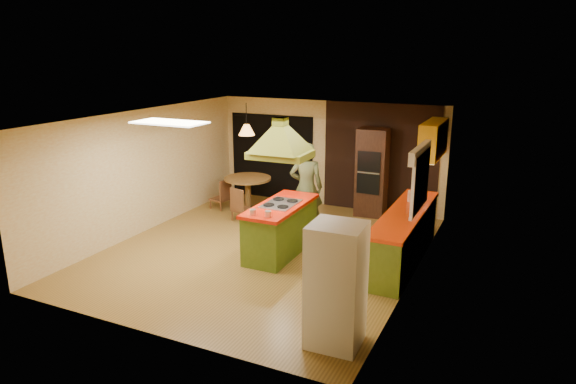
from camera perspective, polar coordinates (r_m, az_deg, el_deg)
The scene contains 21 objects.
ground at distance 9.70m, azimuth -2.55°, elevation -6.46°, with size 6.50×6.50×0.00m, color olive.
room_walls at distance 9.31m, azimuth -2.65°, elevation 0.69°, with size 5.50×6.50×6.50m.
ceiling_plane at distance 9.07m, azimuth -2.75°, elevation 8.35°, with size 6.50×6.50×0.00m, color silver.
brick_panel at distance 11.81m, azimuth 10.16°, elevation 3.66°, with size 2.64×0.03×2.50m, color #381E14.
nook_opening at distance 12.82m, azimuth -1.83°, elevation 3.91°, with size 2.20×0.03×2.10m, color black.
right_counter at distance 9.28m, azimuth 12.75°, elevation -4.83°, with size 0.62×3.05×0.92m.
upper_cabinets at distance 10.41m, azimuth 15.87°, elevation 5.65°, with size 0.34×1.40×0.70m, color yellow.
window_right at distance 8.68m, azimuth 14.55°, elevation 2.66°, with size 0.12×1.35×1.06m.
fluor_panel at distance 8.67m, azimuth -13.02°, elevation 7.53°, with size 1.20×0.60×0.03m, color white.
kitchen_island at distance 9.43m, azimuth -0.81°, elevation -4.04°, with size 0.76×1.88×0.95m.
range_hood at distance 8.99m, azimuth -0.85°, elevation 6.69°, with size 1.06×0.78×0.79m.
man at distance 10.43m, azimuth 2.04°, elevation 0.50°, with size 0.68×0.44×1.86m, color #484D29.
refrigerator at distance 6.51m, azimuth 5.36°, elevation -10.30°, with size 0.66×0.63×1.61m, color white.
wall_oven at distance 11.62m, azimuth 9.33°, elevation 2.18°, with size 0.68×0.62×1.97m.
dining_table at distance 11.86m, azimuth -4.48°, elevation 0.51°, with size 1.07×1.07×0.80m.
chair_left at distance 12.19m, azimuth -7.55°, elevation -0.18°, with size 0.39×0.39×0.71m, color brown, non-canonical shape.
chair_near at distance 11.25m, azimuth -4.98°, elevation -1.33°, with size 0.41×0.41×0.76m, color brown, non-canonical shape.
pendant_lamp at distance 11.59m, azimuth -4.62°, elevation 6.90°, with size 0.37×0.37×0.24m, color #FF9E3F.
canister_large at distance 10.08m, azimuth 13.96°, elevation 0.04°, with size 0.13×0.13×0.20m, color beige.
canister_medium at distance 9.77m, azimuth 13.57°, elevation -0.43°, with size 0.14×0.14×0.20m, color beige.
canister_small at distance 9.75m, azimuth 13.53°, elevation -0.52°, with size 0.13×0.13×0.18m, color beige.
Camera 1 is at (4.22, -7.94, 3.64)m, focal length 32.00 mm.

